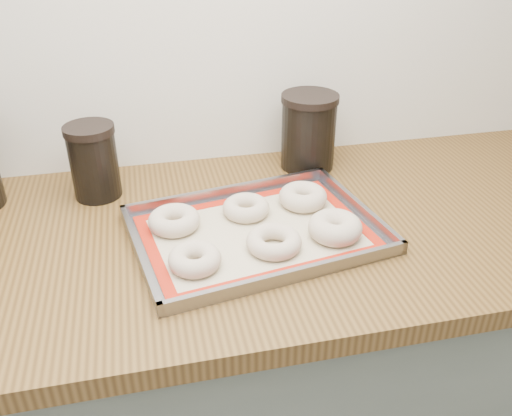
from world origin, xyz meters
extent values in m
cube|color=#61695D|center=(0.00, 1.68, 0.43)|extent=(3.00, 0.65, 0.86)
cube|color=brown|center=(0.00, 1.68, 0.88)|extent=(3.06, 0.68, 0.04)
cube|color=gray|center=(0.10, 1.64, 0.90)|extent=(0.51, 0.40, 0.00)
cube|color=gray|center=(0.07, 1.79, 0.91)|extent=(0.46, 0.09, 0.02)
cube|color=gray|center=(0.12, 1.48, 0.91)|extent=(0.46, 0.09, 0.02)
cube|color=gray|center=(-0.13, 1.60, 0.91)|extent=(0.06, 0.33, 0.02)
cube|color=gray|center=(0.32, 1.67, 0.91)|extent=(0.06, 0.33, 0.02)
cube|color=#C6B793|center=(0.10, 1.64, 0.90)|extent=(0.46, 0.35, 0.00)
cube|color=#B01C0B|center=(0.07, 1.77, 0.91)|extent=(0.42, 0.09, 0.00)
cube|color=#B01C0B|center=(0.12, 1.50, 0.91)|extent=(0.42, 0.09, 0.00)
cube|color=#B01C0B|center=(-0.10, 1.60, 0.91)|extent=(0.06, 0.25, 0.00)
cube|color=#B01C0B|center=(0.29, 1.67, 0.91)|extent=(0.06, 0.25, 0.00)
torus|color=beige|center=(-0.03, 1.55, 0.92)|extent=(0.11, 0.11, 0.03)
torus|color=beige|center=(0.12, 1.58, 0.92)|extent=(0.11, 0.11, 0.03)
torus|color=beige|center=(0.24, 1.59, 0.93)|extent=(0.11, 0.11, 0.04)
torus|color=beige|center=(-0.05, 1.69, 0.92)|extent=(0.10, 0.10, 0.04)
torus|color=beige|center=(0.09, 1.71, 0.92)|extent=(0.10, 0.10, 0.03)
torus|color=beige|center=(0.22, 1.72, 0.92)|extent=(0.12, 0.12, 0.04)
cylinder|color=black|center=(-0.20, 1.87, 0.97)|extent=(0.10, 0.10, 0.14)
cylinder|color=black|center=(-0.20, 1.87, 1.05)|extent=(0.10, 0.10, 0.02)
cylinder|color=black|center=(0.28, 1.91, 0.98)|extent=(0.13, 0.13, 0.16)
cylinder|color=black|center=(0.28, 1.91, 1.07)|extent=(0.13, 0.13, 0.02)
camera|label=1|loc=(-0.09, 0.78, 1.47)|focal=38.00mm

